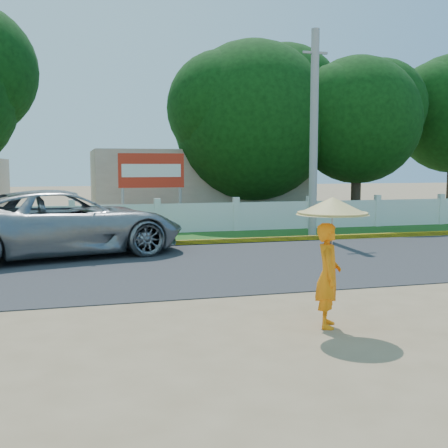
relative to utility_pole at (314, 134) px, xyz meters
name	(u,v)px	position (x,y,z in m)	size (l,w,h in m)	color
ground	(254,310)	(-5.15, -9.01, -3.56)	(120.00, 120.00, 0.00)	#9E8460
road	(198,265)	(-5.15, -4.51, -3.55)	(60.00, 7.00, 0.02)	#38383A
grass_verge	(164,238)	(-5.15, 0.74, -3.55)	(60.00, 3.50, 0.03)	#2D601E
curb	(173,243)	(-5.15, -0.96, -3.48)	(40.00, 0.18, 0.16)	yellow
fence	(157,219)	(-5.15, 2.19, -3.01)	(40.00, 0.10, 1.10)	silver
building_near	(197,184)	(-2.15, 8.99, -1.96)	(10.00, 6.00, 3.20)	#B7AD99
utility_pole	(314,134)	(0.00, 0.00, 0.00)	(0.28, 0.28, 7.12)	gray
vehicle	(64,223)	(-8.38, -2.04, -2.64)	(3.04, 6.60, 1.83)	gray
monk_with_parasol	(330,243)	(-4.35, -10.28, -2.24)	(1.11, 1.11, 2.02)	orange
billboard	(151,175)	(-5.19, 3.29, -1.42)	(2.50, 0.13, 2.95)	gray
tree_row	(167,112)	(-4.19, 5.44, 1.13)	(36.25, 8.43, 8.66)	#473828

